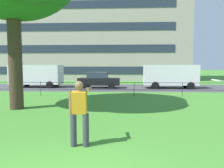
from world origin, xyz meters
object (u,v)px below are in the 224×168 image
(car_black_center, at_px, (99,80))
(apartment_building_background, at_px, (88,23))
(panel_van_far_left, at_px, (170,75))
(frisbee, at_px, (217,80))
(person_thrower, at_px, (80,111))
(panel_van_far_right, at_px, (37,75))

(car_black_center, xyz_separation_m, apartment_building_background, (-3.56, 16.32, 8.76))
(panel_van_far_left, bearing_deg, frisbee, -98.41)
(person_thrower, distance_m, panel_van_far_right, 17.45)
(panel_van_far_right, xyz_separation_m, panel_van_far_left, (13.25, -0.36, 0.00))
(panel_van_far_left, relative_size, apartment_building_background, 0.16)
(person_thrower, height_order, car_black_center, person_thrower)
(frisbee, distance_m, apartment_building_background, 33.51)
(person_thrower, distance_m, car_black_center, 15.33)
(car_black_center, bearing_deg, apartment_building_background, 102.30)
(frisbee, bearing_deg, panel_van_far_right, 125.06)
(person_thrower, xyz_separation_m, car_black_center, (-1.20, 15.28, -0.13))
(person_thrower, xyz_separation_m, frisbee, (3.44, 0.07, 0.80))
(frisbee, bearing_deg, car_black_center, 106.95)
(panel_van_far_right, relative_size, car_black_center, 1.25)
(person_thrower, xyz_separation_m, apartment_building_background, (-4.76, 31.61, 8.63))
(frisbee, relative_size, apartment_building_background, 0.01)
(frisbee, relative_size, car_black_center, 0.07)
(person_thrower, height_order, frisbee, frisbee)
(car_black_center, distance_m, panel_van_far_left, 6.91)
(apartment_building_background, bearing_deg, panel_van_far_left, -57.23)
(frisbee, distance_m, panel_van_far_left, 15.47)
(person_thrower, height_order, apartment_building_background, apartment_building_background)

